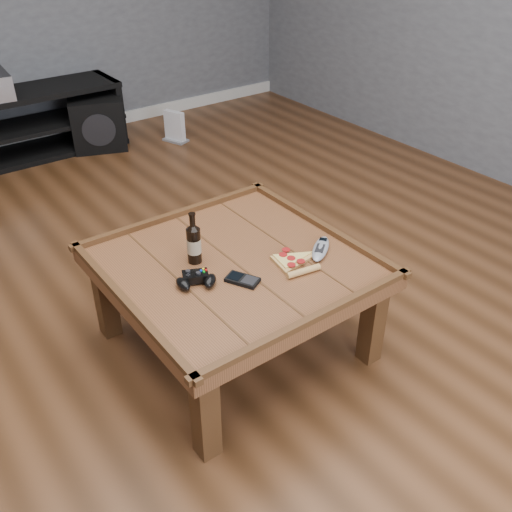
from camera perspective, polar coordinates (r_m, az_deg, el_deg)
ground at (r=2.64m, az=-2.01°, el=-8.80°), size 6.00×6.00×0.00m
baseboard at (r=5.05m, az=-22.19°, el=10.73°), size 5.00×0.02×0.10m
coffee_table at (r=2.39m, az=-2.19°, el=-1.78°), size 1.03×1.03×0.48m
media_console at (r=4.76m, az=-21.81°, el=12.12°), size 1.40×0.45×0.50m
beer_bottle at (r=2.33m, az=-6.24°, el=1.34°), size 0.06×0.06×0.23m
game_controller at (r=2.23m, az=-6.02°, el=-2.38°), size 0.17×0.15×0.05m
pizza_slice at (r=2.35m, az=3.71°, el=-0.58°), size 0.20×0.29×0.03m
smartphone at (r=2.24m, az=-1.36°, el=-2.38°), size 0.12×0.15×0.02m
remote_control at (r=2.43m, az=6.48°, el=0.75°), size 0.20×0.18×0.03m
subwoofer at (r=4.80m, az=-15.56°, el=12.81°), size 0.51×0.51×0.40m
game_console at (r=4.80m, az=-8.13°, el=12.58°), size 0.17×0.23×0.25m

